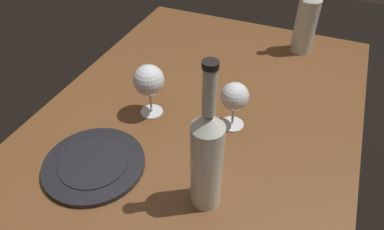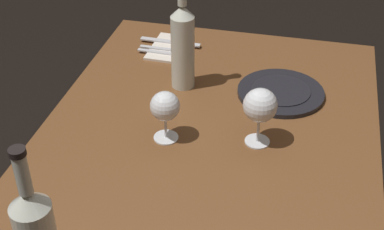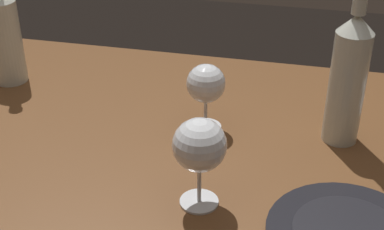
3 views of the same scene
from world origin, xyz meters
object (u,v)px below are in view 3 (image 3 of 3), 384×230
(wine_glass_left, at_px, (200,147))
(wine_bottle_second, at_px, (349,75))
(wine_glass_right, at_px, (206,85))
(wine_bottle, at_px, (3,32))

(wine_glass_left, xyz_separation_m, wine_bottle_second, (0.23, 0.26, 0.03))
(wine_glass_right, relative_size, wine_bottle, 0.43)
(wine_glass_right, relative_size, wine_bottle_second, 0.38)
(wine_bottle, bearing_deg, wine_glass_right, -12.29)
(wine_glass_left, distance_m, wine_bottle_second, 0.35)
(wine_glass_left, xyz_separation_m, wine_bottle, (-0.53, 0.35, 0.01))
(wine_bottle, bearing_deg, wine_bottle_second, -6.53)
(wine_glass_right, height_order, wine_bottle, wine_bottle)
(wine_glass_left, bearing_deg, wine_bottle_second, 48.44)
(wine_glass_left, height_order, wine_bottle, wine_bottle)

